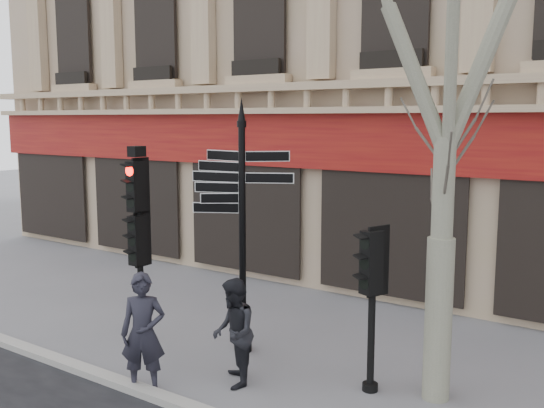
% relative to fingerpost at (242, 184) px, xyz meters
% --- Properties ---
extents(ground, '(80.00, 80.00, 0.00)m').
position_rel_fingerpost_xyz_m(ground, '(1.00, -0.85, -3.00)').
color(ground, slate).
rests_on(ground, ground).
extents(fingerpost, '(2.35, 2.35, 4.47)m').
position_rel_fingerpost_xyz_m(fingerpost, '(0.00, 0.00, 0.00)').
color(fingerpost, black).
rests_on(fingerpost, ground).
extents(traffic_signal_main, '(0.41, 0.30, 3.63)m').
position_rel_fingerpost_xyz_m(traffic_signal_main, '(-1.83, -0.70, -0.71)').
color(traffic_signal_main, black).
rests_on(traffic_signal_main, ground).
extents(traffic_signal_secondary, '(0.49, 0.42, 2.49)m').
position_rel_fingerpost_xyz_m(traffic_signal_secondary, '(2.57, -0.18, -1.27)').
color(traffic_signal_secondary, black).
rests_on(traffic_signal_secondary, ground).
extents(pedestrian_a, '(0.80, 0.74, 1.84)m').
position_rel_fingerpost_xyz_m(pedestrian_a, '(-0.24, -2.15, -2.08)').
color(pedestrian_a, black).
rests_on(pedestrian_a, ground).
extents(pedestrian_b, '(1.01, 1.04, 1.68)m').
position_rel_fingerpost_xyz_m(pedestrian_b, '(0.72, -1.19, -2.16)').
color(pedestrian_b, black).
rests_on(pedestrian_b, ground).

